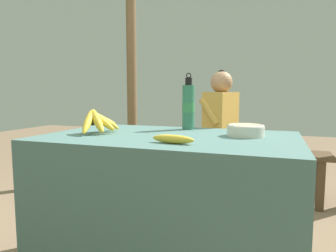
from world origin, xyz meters
TOP-DOWN VIEW (x-y plane):
  - market_counter at (0.00, 0.00)m, footprint 1.22×0.75m
  - banana_bunch_ripe at (-0.37, -0.05)m, footprint 0.16×0.30m
  - serving_bowl at (0.36, 0.09)m, footprint 0.18×0.18m
  - water_bottle at (0.02, 0.27)m, footprint 0.07×0.07m
  - loose_banana_front at (0.09, -0.23)m, footprint 0.19×0.06m
  - wooden_bench at (0.16, 1.38)m, footprint 1.59×0.32m
  - seated_vendor at (-0.02, 1.37)m, footprint 0.46×0.43m
  - banana_bunch_green at (0.64, 1.38)m, footprint 0.17×0.28m
  - support_post_near at (-1.04, 1.70)m, footprint 0.11×0.11m

SIDE VIEW (x-z plane):
  - market_counter at x=0.00m, z-range 0.00..0.75m
  - wooden_bench at x=0.16m, z-range 0.15..0.60m
  - banana_bunch_green at x=0.64m, z-range 0.44..0.58m
  - seated_vendor at x=-0.02m, z-range 0.09..1.26m
  - loose_banana_front at x=0.09m, z-range 0.75..0.79m
  - serving_bowl at x=0.36m, z-range 0.75..0.81m
  - banana_bunch_ripe at x=-0.37m, z-range 0.74..0.88m
  - water_bottle at x=0.02m, z-range 0.72..1.04m
  - support_post_near at x=-1.04m, z-range 0.00..2.56m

